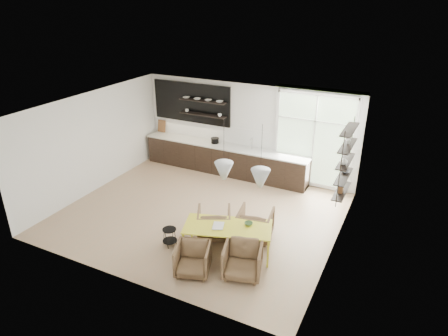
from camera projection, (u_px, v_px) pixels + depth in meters
room at (238, 153)px, 10.70m from camera, size 7.02×6.01×2.91m
kitchen_run at (222, 155)px, 12.87m from camera, size 5.54×0.69×2.75m
right_shelving at (345, 163)px, 9.56m from camera, size 0.26×1.22×1.90m
dining_table at (228, 228)px, 8.79m from camera, size 2.09×1.41×0.70m
armchair_back_left at (214, 223)px, 9.51m from camera, size 1.06×1.07×0.73m
armchair_back_right at (255, 224)px, 9.48m from camera, size 0.91×0.93×0.74m
armchair_front_left at (193, 259)px, 8.30m from camera, size 0.90×0.91×0.66m
armchair_front_right at (243, 260)px, 8.22m from camera, size 0.96×0.97×0.72m
wire_stool at (170, 235)px, 9.22m from camera, size 0.34×0.34×0.43m
table_book at (213, 226)px, 8.76m from camera, size 0.33×0.38×0.03m
table_bowl at (249, 224)px, 8.81m from camera, size 0.19×0.19×0.06m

